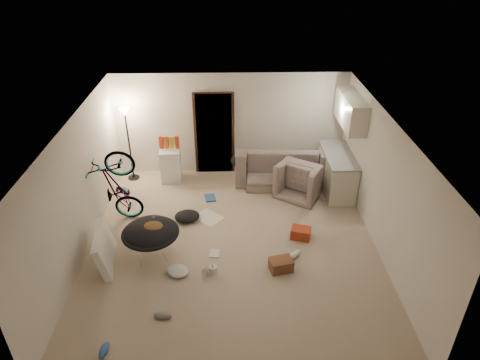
{
  "coord_description": "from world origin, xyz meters",
  "views": [
    {
      "loc": [
        -0.03,
        -6.53,
        5.26
      ],
      "look_at": [
        0.16,
        0.6,
        1.1
      ],
      "focal_mm": 32.0,
      "sensor_mm": 36.0,
      "label": 1
    }
  ],
  "objects_px": {
    "mini_fridge": "(171,165)",
    "saucer_chair": "(151,237)",
    "kitchen_counter": "(337,173)",
    "bicycle": "(120,203)",
    "armchair": "(303,180)",
    "sofa": "(282,169)",
    "juicer": "(213,269)",
    "drink_case_b": "(301,233)",
    "floor_lamp": "(127,129)",
    "drink_case_a": "(281,265)",
    "tv_box": "(104,248)"
  },
  "relations": [
    {
      "from": "mini_fridge",
      "to": "sofa",
      "type": "bearing_deg",
      "value": -5.64
    },
    {
      "from": "bicycle",
      "to": "drink_case_b",
      "type": "height_order",
      "value": "bicycle"
    },
    {
      "from": "mini_fridge",
      "to": "saucer_chair",
      "type": "xyz_separation_m",
      "value": [
        -0.04,
        -2.84,
        0.04
      ]
    },
    {
      "from": "armchair",
      "to": "kitchen_counter",
      "type": "bearing_deg",
      "value": -138.86
    },
    {
      "from": "bicycle",
      "to": "juicer",
      "type": "relative_size",
      "value": 8.35
    },
    {
      "from": "sofa",
      "to": "drink_case_b",
      "type": "bearing_deg",
      "value": 96.43
    },
    {
      "from": "bicycle",
      "to": "juicer",
      "type": "height_order",
      "value": "bicycle"
    },
    {
      "from": "drink_case_a",
      "to": "drink_case_b",
      "type": "relative_size",
      "value": 1.06
    },
    {
      "from": "tv_box",
      "to": "bicycle",
      "type": "bearing_deg",
      "value": 81.18
    },
    {
      "from": "floor_lamp",
      "to": "bicycle",
      "type": "relative_size",
      "value": 1.04
    },
    {
      "from": "armchair",
      "to": "drink_case_a",
      "type": "relative_size",
      "value": 2.4
    },
    {
      "from": "drink_case_b",
      "to": "juicer",
      "type": "distance_m",
      "value": 1.97
    },
    {
      "from": "floor_lamp",
      "to": "bicycle",
      "type": "height_order",
      "value": "floor_lamp"
    },
    {
      "from": "kitchen_counter",
      "to": "mini_fridge",
      "type": "height_order",
      "value": "kitchen_counter"
    },
    {
      "from": "armchair",
      "to": "drink_case_b",
      "type": "relative_size",
      "value": 2.55
    },
    {
      "from": "kitchen_counter",
      "to": "sofa",
      "type": "relative_size",
      "value": 0.68
    },
    {
      "from": "juicer",
      "to": "bicycle",
      "type": "bearing_deg",
      "value": 139.83
    },
    {
      "from": "kitchen_counter",
      "to": "tv_box",
      "type": "distance_m",
      "value": 5.34
    },
    {
      "from": "saucer_chair",
      "to": "tv_box",
      "type": "xyz_separation_m",
      "value": [
        -0.81,
        -0.19,
        -0.09
      ]
    },
    {
      "from": "saucer_chair",
      "to": "drink_case_a",
      "type": "xyz_separation_m",
      "value": [
        2.34,
        -0.44,
        -0.33
      ]
    },
    {
      "from": "saucer_chair",
      "to": "sofa",
      "type": "bearing_deg",
      "value": 45.42
    },
    {
      "from": "drink_case_a",
      "to": "juicer",
      "type": "distance_m",
      "value": 1.21
    },
    {
      "from": "drink_case_a",
      "to": "juicer",
      "type": "xyz_separation_m",
      "value": [
        -1.21,
        -0.05,
        -0.03
      ]
    },
    {
      "from": "drink_case_b",
      "to": "mini_fridge",
      "type": "bearing_deg",
      "value": 156.99
    },
    {
      "from": "floor_lamp",
      "to": "tv_box",
      "type": "distance_m",
      "value": 3.27
    },
    {
      "from": "armchair",
      "to": "bicycle",
      "type": "bearing_deg",
      "value": 47.74
    },
    {
      "from": "sofa",
      "to": "tv_box",
      "type": "xyz_separation_m",
      "value": [
        -3.51,
        -2.93,
        0.03
      ]
    },
    {
      "from": "sofa",
      "to": "mini_fridge",
      "type": "bearing_deg",
      "value": 0.8
    },
    {
      "from": "bicycle",
      "to": "tv_box",
      "type": "relative_size",
      "value": 1.65
    },
    {
      "from": "sofa",
      "to": "saucer_chair",
      "type": "bearing_deg",
      "value": 48.37
    },
    {
      "from": "floor_lamp",
      "to": "drink_case_b",
      "type": "xyz_separation_m",
      "value": [
        3.75,
        -2.46,
        -1.2
      ]
    },
    {
      "from": "drink_case_a",
      "to": "kitchen_counter",
      "type": "bearing_deg",
      "value": 46.84
    },
    {
      "from": "bicycle",
      "to": "drink_case_a",
      "type": "relative_size",
      "value": 4.36
    },
    {
      "from": "saucer_chair",
      "to": "tv_box",
      "type": "distance_m",
      "value": 0.84
    },
    {
      "from": "kitchen_counter",
      "to": "drink_case_a",
      "type": "bearing_deg",
      "value": -119.99
    },
    {
      "from": "armchair",
      "to": "juicer",
      "type": "xyz_separation_m",
      "value": [
        -2.01,
        -2.67,
        -0.23
      ]
    },
    {
      "from": "kitchen_counter",
      "to": "sofa",
      "type": "xyz_separation_m",
      "value": [
        -1.22,
        0.45,
        -0.12
      ]
    },
    {
      "from": "mini_fridge",
      "to": "tv_box",
      "type": "distance_m",
      "value": 3.15
    },
    {
      "from": "armchair",
      "to": "sofa",
      "type": "bearing_deg",
      "value": -18.97
    },
    {
      "from": "armchair",
      "to": "floor_lamp",
      "type": "bearing_deg",
      "value": 22.41
    },
    {
      "from": "kitchen_counter",
      "to": "mini_fridge",
      "type": "bearing_deg",
      "value": 171.93
    },
    {
      "from": "floor_lamp",
      "to": "drink_case_a",
      "type": "distance_m",
      "value": 4.84
    },
    {
      "from": "armchair",
      "to": "tv_box",
      "type": "height_order",
      "value": "tv_box"
    },
    {
      "from": "tv_box",
      "to": "kitchen_counter",
      "type": "bearing_deg",
      "value": 18.84
    },
    {
      "from": "kitchen_counter",
      "to": "bicycle",
      "type": "bearing_deg",
      "value": -166.37
    },
    {
      "from": "saucer_chair",
      "to": "juicer",
      "type": "distance_m",
      "value": 1.28
    },
    {
      "from": "mini_fridge",
      "to": "drink_case_a",
      "type": "distance_m",
      "value": 4.02
    },
    {
      "from": "mini_fridge",
      "to": "drink_case_a",
      "type": "bearing_deg",
      "value": -58.42
    },
    {
      "from": "sofa",
      "to": "drink_case_a",
      "type": "height_order",
      "value": "sofa"
    },
    {
      "from": "mini_fridge",
      "to": "drink_case_a",
      "type": "relative_size",
      "value": 2.03
    }
  ]
}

